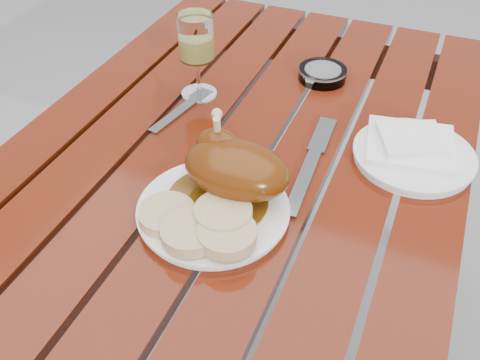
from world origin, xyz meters
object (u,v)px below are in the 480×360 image
(table, at_px, (241,273))
(side_plate, at_px, (413,156))
(ashtray, at_px, (322,74))
(wine_glass, at_px, (197,57))
(dinner_plate, at_px, (213,211))

(table, xyz_separation_m, side_plate, (0.30, 0.07, 0.38))
(table, bearing_deg, ashtray, 75.04)
(wine_glass, distance_m, side_plate, 0.45)
(side_plate, bearing_deg, table, -167.31)
(wine_glass, xyz_separation_m, ashtray, (0.22, 0.16, -0.07))
(dinner_plate, xyz_separation_m, ashtray, (0.04, 0.47, 0.01))
(side_plate, height_order, ashtray, ashtray)
(ashtray, bearing_deg, table, -104.96)
(side_plate, bearing_deg, ashtray, 137.20)
(wine_glass, height_order, side_plate, wine_glass)
(table, bearing_deg, side_plate, 12.69)
(side_plate, relative_size, ashtray, 2.07)
(table, distance_m, ashtray, 0.48)
(table, relative_size, side_plate, 5.66)
(dinner_plate, xyz_separation_m, side_plate, (0.27, 0.26, 0.00))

